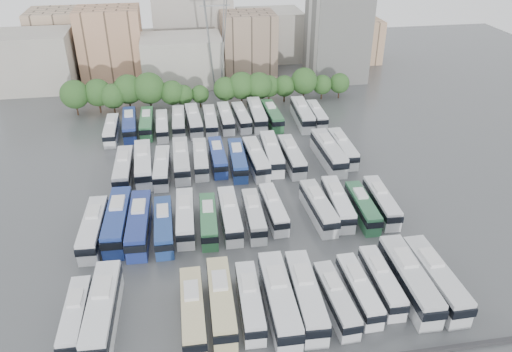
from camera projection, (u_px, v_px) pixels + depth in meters
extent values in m
plane|color=#424447|center=(237.00, 203.00, 79.72)|extent=(220.00, 220.00, 0.00)
cylinder|color=black|center=(77.00, 110.00, 110.76)|extent=(0.36, 0.36, 2.62)
sphere|color=#234C1E|center=(74.00, 94.00, 109.01)|extent=(6.28, 6.28, 6.28)
cylinder|color=black|center=(100.00, 107.00, 112.11)|extent=(0.36, 0.36, 2.53)
sphere|color=#234C1E|center=(98.00, 93.00, 110.41)|extent=(6.08, 6.08, 6.08)
cylinder|color=black|center=(115.00, 109.00, 111.35)|extent=(0.36, 0.36, 2.29)
sphere|color=#234C1E|center=(113.00, 96.00, 109.82)|extent=(5.49, 5.49, 5.49)
cylinder|color=black|center=(130.00, 105.00, 113.07)|extent=(0.36, 0.36, 2.73)
sphere|color=#234C1E|center=(128.00, 89.00, 111.24)|extent=(6.56, 6.56, 6.56)
cylinder|color=black|center=(151.00, 105.00, 112.84)|extent=(0.36, 0.36, 2.91)
sphere|color=#234C1E|center=(149.00, 88.00, 110.89)|extent=(6.98, 6.98, 6.98)
cylinder|color=black|center=(173.00, 106.00, 113.27)|extent=(0.36, 0.36, 2.28)
sphere|color=#234C1E|center=(172.00, 93.00, 111.74)|extent=(5.47, 5.47, 5.47)
cylinder|color=black|center=(184.00, 105.00, 113.97)|extent=(0.36, 0.36, 1.87)
sphere|color=#234C1E|center=(183.00, 95.00, 112.72)|extent=(4.49, 4.49, 4.49)
cylinder|color=black|center=(201.00, 104.00, 115.05)|extent=(0.36, 0.36, 1.72)
sphere|color=#234C1E|center=(200.00, 94.00, 113.90)|extent=(4.12, 4.12, 4.12)
cylinder|color=black|center=(226.00, 102.00, 115.51)|extent=(0.36, 0.36, 2.27)
sphere|color=#234C1E|center=(225.00, 89.00, 113.98)|extent=(5.46, 5.46, 5.46)
cylinder|color=black|center=(242.00, 100.00, 115.82)|extent=(0.36, 0.36, 2.60)
sphere|color=#234C1E|center=(242.00, 86.00, 114.08)|extent=(6.25, 6.25, 6.25)
cylinder|color=black|center=(259.00, 100.00, 115.91)|extent=(0.36, 0.36, 2.56)
sphere|color=#234C1E|center=(259.00, 86.00, 114.19)|extent=(6.15, 6.15, 6.15)
cylinder|color=black|center=(269.00, 98.00, 117.81)|extent=(0.36, 0.36, 2.11)
sphere|color=#234C1E|center=(269.00, 86.00, 116.39)|extent=(5.07, 5.07, 5.07)
cylinder|color=black|center=(284.00, 97.00, 118.09)|extent=(0.36, 0.36, 2.08)
sphere|color=#234C1E|center=(284.00, 86.00, 116.70)|extent=(4.98, 4.98, 4.98)
cylinder|color=black|center=(303.00, 95.00, 118.70)|extent=(0.36, 0.36, 2.59)
sphere|color=#234C1E|center=(304.00, 81.00, 116.96)|extent=(6.21, 6.21, 6.21)
cylinder|color=black|center=(321.00, 95.00, 119.73)|extent=(0.36, 0.36, 1.93)
sphere|color=#234C1E|center=(322.00, 85.00, 118.43)|extent=(4.62, 4.62, 4.62)
cylinder|color=black|center=(339.00, 94.00, 120.24)|extent=(0.36, 0.36, 2.00)
sphere|color=#234C1E|center=(340.00, 83.00, 118.91)|extent=(4.79, 4.79, 4.79)
cube|color=#9E998E|center=(35.00, 61.00, 123.39)|extent=(18.00, 14.00, 14.00)
cube|color=tan|center=(111.00, 43.00, 130.13)|extent=(16.00, 12.00, 18.00)
cube|color=#ADA89E|center=(182.00, 60.00, 127.34)|extent=(20.00, 14.00, 12.00)
cube|color=gray|center=(248.00, 43.00, 134.08)|extent=(14.00, 12.00, 16.00)
cube|color=gray|center=(193.00, 26.00, 143.08)|extent=(22.00, 16.00, 20.00)
cube|color=tan|center=(62.00, 40.00, 137.19)|extent=(16.00, 14.00, 16.00)
cube|color=#A39E93|center=(269.00, 35.00, 146.01)|extent=(18.00, 14.00, 14.00)
cube|color=tan|center=(354.00, 40.00, 144.80)|extent=(14.00, 12.00, 12.00)
cube|color=gray|center=(152.00, 51.00, 138.69)|extent=(12.00, 10.00, 10.00)
cube|color=silver|center=(338.00, 28.00, 127.90)|extent=(14.00, 14.00, 26.00)
cylinder|color=slate|center=(208.00, 26.00, 112.47)|extent=(2.90, 2.91, 33.83)
cylinder|color=slate|center=(206.00, 22.00, 115.90)|extent=(2.90, 2.91, 33.83)
cylinder|color=slate|center=(225.00, 26.00, 113.05)|extent=(2.90, 2.91, 33.83)
cylinder|color=slate|center=(223.00, 22.00, 116.48)|extent=(2.90, 2.91, 33.83)
cube|color=slate|center=(215.00, 6.00, 112.46)|extent=(7.00, 0.30, 0.30)
cube|color=silver|center=(76.00, 317.00, 56.26)|extent=(2.43, 10.65, 3.01)
cube|color=black|center=(75.00, 314.00, 55.86)|extent=(2.54, 10.82, 0.88)
cube|color=silver|center=(75.00, 298.00, 56.56)|extent=(1.55, 2.86, 0.39)
cube|color=silver|center=(103.00, 311.00, 56.55)|extent=(3.41, 13.46, 3.78)
cube|color=black|center=(102.00, 308.00, 56.05)|extent=(3.55, 13.66, 1.11)
cube|color=silver|center=(102.00, 287.00, 56.93)|extent=(2.04, 3.64, 0.49)
cube|color=beige|center=(193.00, 312.00, 56.80)|extent=(2.62, 11.77, 3.33)
cube|color=black|center=(193.00, 308.00, 56.36)|extent=(2.74, 11.95, 0.98)
cube|color=silver|center=(191.00, 290.00, 57.14)|extent=(1.70, 3.15, 0.43)
cube|color=beige|center=(221.00, 302.00, 58.03)|extent=(2.91, 12.34, 3.48)
cube|color=black|center=(221.00, 299.00, 57.57)|extent=(3.03, 12.53, 1.02)
cube|color=silver|center=(220.00, 280.00, 58.38)|extent=(1.82, 3.32, 0.45)
cube|color=silver|center=(250.00, 302.00, 58.26)|extent=(2.74, 11.15, 3.14)
cube|color=black|center=(250.00, 299.00, 57.84)|extent=(2.86, 11.32, 0.92)
cube|color=silver|center=(248.00, 283.00, 58.57)|extent=(1.67, 3.01, 0.41)
cube|color=silver|center=(279.00, 300.00, 58.10)|extent=(3.06, 13.38, 3.78)
cube|color=black|center=(279.00, 296.00, 57.60)|extent=(3.19, 13.59, 1.11)
cube|color=silver|center=(277.00, 277.00, 58.48)|extent=(1.95, 3.59, 0.49)
cube|color=silver|center=(305.00, 296.00, 58.76)|extent=(3.23, 12.86, 3.62)
cube|color=black|center=(306.00, 293.00, 58.28)|extent=(3.37, 13.06, 1.06)
cube|color=silver|center=(303.00, 274.00, 59.13)|extent=(1.95, 3.47, 0.47)
cube|color=silver|center=(336.00, 300.00, 58.67)|extent=(2.72, 10.77, 3.03)
cube|color=black|center=(336.00, 297.00, 58.27)|extent=(2.83, 10.93, 0.89)
cube|color=silver|center=(333.00, 281.00, 58.96)|extent=(1.63, 2.91, 0.39)
cube|color=white|center=(359.00, 290.00, 60.06)|extent=(2.45, 10.65, 3.01)
cube|color=black|center=(359.00, 288.00, 59.66)|extent=(2.56, 10.81, 0.88)
cube|color=silver|center=(356.00, 272.00, 60.35)|extent=(1.55, 2.86, 0.39)
cube|color=white|center=(381.00, 282.00, 61.34)|extent=(2.43, 10.78, 3.05)
cube|color=black|center=(382.00, 279.00, 60.94)|extent=(2.54, 10.94, 0.90)
cube|color=silver|center=(379.00, 264.00, 61.65)|extent=(1.56, 2.89, 0.39)
cube|color=silver|center=(409.00, 280.00, 61.09)|extent=(3.07, 13.44, 3.79)
cube|color=black|center=(410.00, 276.00, 60.59)|extent=(3.21, 13.64, 1.12)
cube|color=silver|center=(406.00, 258.00, 61.47)|extent=(1.96, 3.60, 0.49)
cube|color=silver|center=(435.00, 279.00, 61.29)|extent=(2.93, 13.09, 3.70)
cube|color=black|center=(436.00, 276.00, 60.80)|extent=(3.06, 13.29, 1.09)
cube|color=silver|center=(431.00, 258.00, 61.66)|extent=(1.89, 3.50, 0.48)
cube|color=silver|center=(94.00, 229.00, 70.64)|extent=(3.14, 12.35, 3.47)
cube|color=black|center=(93.00, 226.00, 70.18)|extent=(3.27, 12.54, 1.02)
cube|color=silver|center=(93.00, 212.00, 70.99)|extent=(1.88, 3.34, 0.45)
cube|color=navy|center=(118.00, 222.00, 71.96)|extent=(3.45, 13.54, 3.80)
cube|color=black|center=(117.00, 218.00, 71.46)|extent=(3.59, 13.75, 1.12)
cube|color=silver|center=(117.00, 203.00, 72.35)|extent=(2.06, 3.66, 0.49)
cube|color=navy|center=(139.00, 225.00, 71.39)|extent=(3.29, 13.16, 3.70)
cube|color=black|center=(139.00, 221.00, 70.90)|extent=(3.43, 13.36, 1.09)
cube|color=silver|center=(139.00, 206.00, 71.76)|extent=(1.99, 3.55, 0.48)
cube|color=navy|center=(164.00, 227.00, 71.32)|extent=(2.54, 11.55, 3.27)
cube|color=black|center=(163.00, 224.00, 70.88)|extent=(2.66, 11.73, 0.96)
cube|color=silver|center=(162.00, 210.00, 71.64)|extent=(1.66, 3.09, 0.42)
cube|color=silver|center=(185.00, 218.00, 73.24)|extent=(2.88, 11.73, 3.30)
cube|color=black|center=(185.00, 215.00, 72.81)|extent=(3.01, 11.91, 0.97)
cube|color=silver|center=(184.00, 202.00, 73.58)|extent=(1.76, 3.16, 0.43)
cube|color=#2D6A3F|center=(209.00, 221.00, 72.71)|extent=(2.81, 10.91, 3.06)
cube|color=black|center=(208.00, 218.00, 72.30)|extent=(2.92, 11.08, 0.90)
cube|color=silver|center=(208.00, 206.00, 73.02)|extent=(1.67, 2.95, 0.40)
cube|color=silver|center=(230.00, 216.00, 73.70)|extent=(2.53, 11.64, 3.30)
cube|color=black|center=(230.00, 213.00, 73.26)|extent=(2.65, 11.82, 0.97)
cube|color=silver|center=(229.00, 200.00, 74.03)|extent=(1.66, 3.11, 0.43)
cube|color=silver|center=(254.00, 216.00, 73.85)|extent=(2.55, 10.91, 3.08)
cube|color=black|center=(254.00, 213.00, 73.44)|extent=(2.67, 11.08, 0.91)
cube|color=silver|center=(253.00, 201.00, 74.16)|extent=(1.60, 2.93, 0.40)
cube|color=white|center=(273.00, 209.00, 75.45)|extent=(2.65, 10.80, 3.04)
cube|color=black|center=(274.00, 207.00, 75.04)|extent=(2.76, 10.97, 0.89)
cube|color=silver|center=(272.00, 195.00, 75.74)|extent=(1.62, 2.91, 0.39)
cube|color=silver|center=(318.00, 208.00, 75.54)|extent=(3.05, 11.83, 3.32)
cube|color=black|center=(319.00, 205.00, 75.10)|extent=(3.18, 12.01, 0.98)
cube|color=silver|center=(316.00, 192.00, 75.86)|extent=(1.81, 3.20, 0.43)
cube|color=silver|center=(337.00, 204.00, 76.53)|extent=(3.07, 11.81, 3.32)
cube|color=black|center=(338.00, 201.00, 76.09)|extent=(3.19, 11.99, 0.98)
cube|color=silver|center=(336.00, 188.00, 76.87)|extent=(1.81, 3.20, 0.43)
cube|color=#2B6440|center=(362.00, 208.00, 75.77)|extent=(2.63, 11.00, 3.10)
cube|color=black|center=(363.00, 205.00, 75.36)|extent=(2.75, 11.17, 0.91)
cube|color=silver|center=(361.00, 193.00, 76.08)|extent=(1.63, 2.96, 0.40)
cube|color=silver|center=(381.00, 202.00, 76.95)|extent=(2.92, 11.42, 3.21)
cube|color=black|center=(382.00, 200.00, 76.52)|extent=(3.04, 11.59, 0.94)
cube|color=silver|center=(379.00, 188.00, 77.27)|extent=(1.74, 3.09, 0.42)
cube|color=silver|center=(124.00, 170.00, 85.75)|extent=(2.77, 12.21, 3.45)
cube|color=black|center=(123.00, 167.00, 85.30)|extent=(2.89, 12.39, 1.01)
cube|color=silver|center=(123.00, 156.00, 86.10)|extent=(1.77, 3.27, 0.45)
cube|color=silver|center=(143.00, 165.00, 87.17)|extent=(3.25, 13.04, 3.67)
cube|color=black|center=(143.00, 162.00, 86.69)|extent=(3.39, 13.23, 1.08)
cube|color=silver|center=(142.00, 150.00, 87.53)|extent=(1.97, 3.52, 0.47)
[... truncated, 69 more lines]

